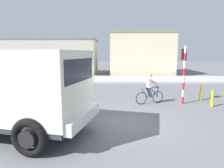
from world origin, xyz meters
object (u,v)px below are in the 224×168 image
object	(u,v)px
cyclist	(150,88)
bollard_far	(201,93)
traffic_light_pole	(184,67)
truck_foreground	(11,87)
bollard_near	(212,98)
car_red_near	(5,80)

from	to	relation	value
cyclist	bollard_far	xyz separation A→B (m)	(3.20, 0.77, -0.41)
cyclist	traffic_light_pole	size ratio (longest dim) A/B	0.54
truck_foreground	bollard_near	distance (m)	9.53
traffic_light_pole	bollard_near	size ratio (longest dim) A/B	3.56
cyclist	traffic_light_pole	distance (m)	2.22
car_red_near	bollard_near	size ratio (longest dim) A/B	4.48
bollard_far	cyclist	bearing A→B (deg)	-166.49
bollard_near	bollard_far	distance (m)	1.40
car_red_near	bollard_near	world-z (taller)	car_red_near
cyclist	bollard_near	distance (m)	3.29
cyclist	traffic_light_pole	world-z (taller)	traffic_light_pole
bollard_near	bollard_far	bearing A→B (deg)	90.00
truck_foreground	cyclist	size ratio (longest dim) A/B	3.39
cyclist	car_red_near	xyz separation A→B (m)	(-10.01, 3.50, -0.05)
traffic_light_pole	bollard_far	world-z (taller)	traffic_light_pole
truck_foreground	traffic_light_pole	bearing A→B (deg)	29.94
car_red_near	bollard_near	xyz separation A→B (m)	(13.21, -4.13, -0.37)
truck_foreground	traffic_light_pole	distance (m)	8.57
cyclist	bollard_near	xyz separation A→B (m)	(3.20, -0.63, -0.41)
truck_foreground	bollard_far	distance (m)	10.14
truck_foreground	cyclist	distance (m)	7.00
traffic_light_pole	car_red_near	bearing A→B (deg)	163.92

